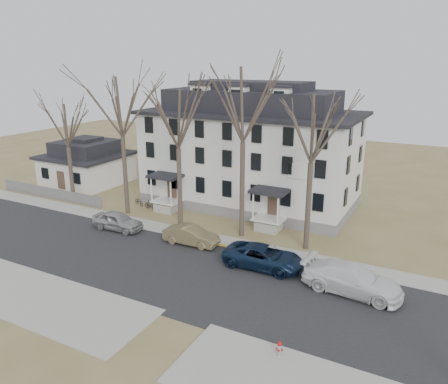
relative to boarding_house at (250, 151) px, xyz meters
The scene contains 20 objects.
ground 18.85m from the boarding_house, 83.64° to the right, with size 120.00×120.00×0.00m, color olive.
main_road 16.96m from the boarding_house, 82.85° to the right, with size 120.00×10.00×0.04m, color #27272A.
far_sidewalk 11.49m from the boarding_house, 78.64° to the right, with size 120.00×2.00×0.08m, color #A09F97.
near_sidewalk_left 24.33m from the boarding_house, 104.65° to the right, with size 20.00×5.00×0.08m, color #A09F97.
yellow_curb 13.99m from the boarding_house, 57.18° to the right, with size 14.00×0.25×0.06m, color gold.
boarding_house is the anchor object (origin of this frame).
small_house 20.34m from the boarding_house, behind, with size 8.70×8.70×5.00m.
fence 21.48m from the boarding_house, 156.01° to the right, with size 14.00×0.06×1.20m, color gray.
tree_far_left 13.12m from the boarding_house, 137.82° to the right, with size 8.40×8.40×13.72m.
tree_mid_left 9.66m from the boarding_house, 110.20° to the right, with size 7.80×7.80×12.74m.
tree_center 10.39m from the boarding_house, 69.80° to the right, with size 9.00×9.00×14.70m.
tree_mid_right 12.51m from the boarding_house, 43.81° to the right, with size 7.80×7.80×12.74m.
tree_bungalow 18.17m from the boarding_house, 152.99° to the right, with size 6.60×6.60×10.78m.
car_silver 14.53m from the boarding_house, 120.21° to the right, with size 1.83×4.54×1.55m, color #ADADAD.
car_tan 12.54m from the boarding_house, 88.67° to the right, with size 1.55×4.45×1.47m, color olive.
car_navy 15.14m from the boarding_house, 61.63° to the right, with size 2.60×5.64×1.57m, color #11233E.
car_white 19.17m from the boarding_house, 45.55° to the right, with size 2.51×6.16×1.79m, color white.
bicycle_left 12.17m from the boarding_house, 147.77° to the right, with size 0.54×1.54×0.81m, color black.
bicycle_right 11.09m from the boarding_house, 140.11° to the right, with size 0.43×1.53×0.92m, color black.
fire_hydrant 24.50m from the boarding_house, 62.00° to the right, with size 0.35×0.33×0.84m.
Camera 1 is at (15.31, -20.58, 14.01)m, focal length 35.00 mm.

